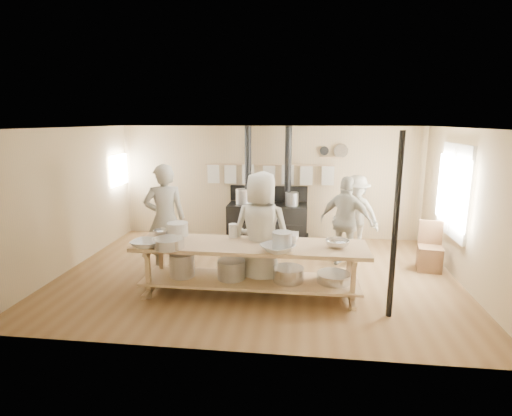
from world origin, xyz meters
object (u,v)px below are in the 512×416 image
Objects in this scene: cook_far_left at (165,219)px; cook_right at (346,222)px; stove at (267,218)px; cook_left at (259,234)px; chair at (429,256)px; cook_by_window at (356,213)px; cook_center at (261,232)px; prep_table at (250,264)px; roasting_pan at (283,236)px.

cook_right is (3.26, 0.76, -0.14)m from cook_far_left.
cook_right is at bearing -41.57° from stove.
chair is (3.11, 0.65, -0.50)m from cook_left.
cook_by_window is at bearing -14.90° from stove.
cook_by_window is at bearing -118.84° from cook_center.
chair is at bearing 167.35° from cook_far_left.
stove reaches higher than cook_right.
prep_table is 2.10× the size of cook_right.
stove reaches higher than cook_by_window.
chair is at bearing -159.54° from cook_right.
cook_far_left is 1.02× the size of cook_center.
cook_left is at bearing -88.76° from stove.
stove is at bearing -17.90° from cook_right.
cook_center is 0.37m from roasting_pan.
prep_table is 1.81× the size of cook_far_left.
cook_left is at bearing 131.51° from roasting_pan.
cook_center is at bearing -86.91° from stove.
cook_far_left is at bearing -123.02° from cook_by_window.
chair is at bearing 23.63° from roasting_pan.
stove is at bearing 89.96° from prep_table.
roasting_pan reaches higher than prep_table.
chair is at bearing 25.28° from prep_table.
chair reaches higher than prep_table.
roasting_pan is (2.14, -0.49, -0.09)m from cook_far_left.
cook_far_left reaches higher than cook_right.
prep_table is at bearing 82.55° from cook_left.
prep_table is 2.29m from cook_right.
cook_right is at bearing 44.20° from prep_table.
cook_center is (0.15, -2.75, 0.45)m from stove.
cook_center is at bearing 65.31° from cook_right.
cook_center reaches higher than cook_left.
cook_by_window is at bearing 52.63° from prep_table.
cook_center is 2.86m from cook_by_window.
prep_table is 3.98× the size of chair.
cook_center is 2.16× the size of chair.
prep_table is at bearing 67.87° from cook_right.
cook_center reaches higher than cook_right.
cook_right reaches higher than roasting_pan.
prep_table is 0.55m from cook_center.
stove is at bearing -147.33° from cook_far_left.
chair is 1.98× the size of roasting_pan.
stove reaches higher than cook_far_left.
cook_far_left is 3.35m from cook_right.
cook_right is 1.68m from roasting_pan.
chair is at bearing -172.34° from cook_left.
roasting_pan is (-1.12, -1.25, 0.04)m from cook_right.
cook_right is (1.62, -1.44, 0.34)m from stove.
cook_far_left is at bearing 36.75° from cook_right.
roasting_pan is at bearing 146.44° from cook_far_left.
cook_left is 1.74m from cook_right.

